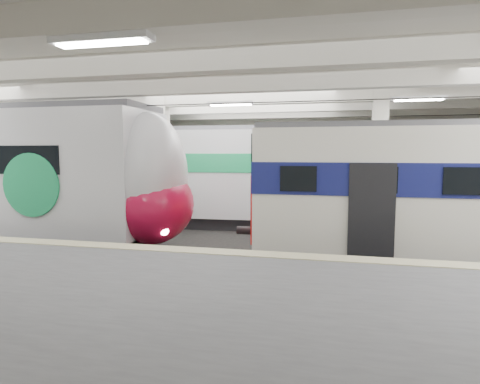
# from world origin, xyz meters

# --- Properties ---
(station_hall) EXTENTS (36.00, 24.00, 5.75)m
(station_hall) POSITION_xyz_m (0.00, -1.74, 3.24)
(station_hall) COLOR black
(station_hall) RESTS_ON ground
(modern_emu) EXTENTS (14.91, 3.08, 4.76)m
(modern_emu) POSITION_xyz_m (-7.58, -0.00, 2.34)
(modern_emu) COLOR silver
(modern_emu) RESTS_ON ground
(far_train) EXTENTS (13.78, 3.41, 4.38)m
(far_train) POSITION_xyz_m (-4.50, 5.50, 2.26)
(far_train) COLOR silver
(far_train) RESTS_ON ground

